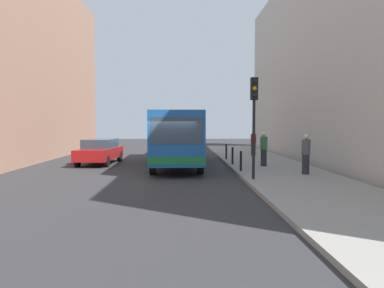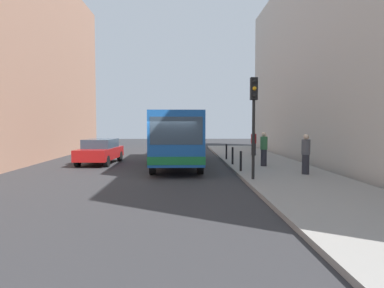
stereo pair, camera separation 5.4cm
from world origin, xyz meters
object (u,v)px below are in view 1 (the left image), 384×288
(traffic_light, at_px, (254,109))
(pedestrian_near_signal, at_px, (306,154))
(pedestrian_far_sidewalk, at_px, (253,143))
(bollard_mid, at_px, (233,156))
(bollard_far, at_px, (226,152))
(pedestrian_mid_sidewalk, at_px, (264,149))
(bus, at_px, (177,135))
(car_beside_bus, at_px, (100,151))
(bollard_near, at_px, (241,161))

(traffic_light, distance_m, pedestrian_near_signal, 3.53)
(pedestrian_far_sidewalk, bearing_deg, bollard_mid, -171.11)
(pedestrian_near_signal, bearing_deg, bollard_far, -156.13)
(bollard_mid, relative_size, pedestrian_far_sidewalk, 0.54)
(pedestrian_mid_sidewalk, relative_size, pedestrian_far_sidewalk, 1.03)
(bollard_mid, distance_m, pedestrian_near_signal, 4.80)
(pedestrian_near_signal, distance_m, pedestrian_far_sidewalk, 9.42)
(traffic_light, relative_size, pedestrian_far_sidewalk, 2.34)
(bus, height_order, car_beside_bus, bus)
(bollard_far, relative_size, pedestrian_mid_sidewalk, 0.53)
(traffic_light, xyz_separation_m, pedestrian_mid_sidewalk, (1.45, 4.46, -1.95))
(car_beside_bus, relative_size, bollard_mid, 4.75)
(traffic_light, height_order, bollard_mid, traffic_light)
(bus, height_order, bollard_far, bus)
(traffic_light, bearing_deg, pedestrian_far_sidewalk, 78.63)
(pedestrian_mid_sidewalk, bearing_deg, traffic_light, 108.53)
(pedestrian_far_sidewalk, bearing_deg, bollard_near, -163.96)
(car_beside_bus, distance_m, bollard_far, 7.75)
(car_beside_bus, height_order, pedestrian_near_signal, pedestrian_near_signal)
(bollard_far, distance_m, pedestrian_near_signal, 7.27)
(bollard_near, distance_m, pedestrian_far_sidewalk, 8.58)
(bus, distance_m, bollard_near, 5.22)
(car_beside_bus, bearing_deg, bus, 178.10)
(bollard_far, bearing_deg, pedestrian_near_signal, -68.03)
(bus, bearing_deg, pedestrian_near_signal, 137.47)
(pedestrian_far_sidewalk, bearing_deg, traffic_light, -160.01)
(pedestrian_near_signal, bearing_deg, bus, -129.80)
(pedestrian_near_signal, height_order, pedestrian_far_sidewalk, pedestrian_near_signal)
(pedestrian_near_signal, xyz_separation_m, pedestrian_mid_sidewalk, (-1.17, 3.11, 0.01))
(bollard_mid, bearing_deg, bollard_far, 90.00)
(bollard_far, height_order, pedestrian_far_sidewalk, pedestrian_far_sidewalk)
(bollard_mid, bearing_deg, pedestrian_far_sidewalk, 67.54)
(bus, height_order, bollard_near, bus)
(bollard_near, bearing_deg, pedestrian_near_signal, -22.87)
(pedestrian_mid_sidewalk, xyz_separation_m, pedestrian_far_sidewalk, (0.72, 6.30, -0.03))
(bollard_mid, bearing_deg, car_beside_bus, 167.47)
(bollard_near, relative_size, pedestrian_mid_sidewalk, 0.53)
(bollard_near, relative_size, bollard_mid, 1.00)
(bollard_mid, height_order, bollard_far, same)
(traffic_light, distance_m, pedestrian_far_sidewalk, 11.15)
(bus, relative_size, car_beside_bus, 2.45)
(car_beside_bus, bearing_deg, traffic_light, 141.77)
(bollard_mid, relative_size, bollard_far, 1.00)
(traffic_light, bearing_deg, car_beside_bus, 138.03)
(pedestrian_near_signal, xyz_separation_m, pedestrian_far_sidewalk, (-0.45, 9.41, -0.02))
(bollard_mid, bearing_deg, pedestrian_near_signal, -55.41)
(pedestrian_mid_sidewalk, bearing_deg, pedestrian_near_signal, 147.10)
(bollard_far, bearing_deg, bus, -153.72)
(bollard_mid, distance_m, bollard_far, 2.79)
(bollard_near, distance_m, pedestrian_near_signal, 2.98)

